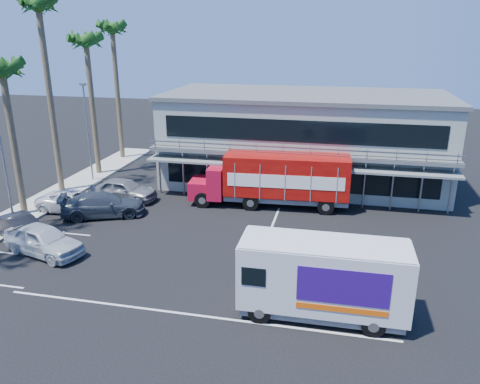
% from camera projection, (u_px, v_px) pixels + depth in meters
% --- Properties ---
extents(ground, '(120.00, 120.00, 0.00)m').
position_uv_depth(ground, '(224.00, 255.00, 26.31)').
color(ground, black).
rests_on(ground, ground).
extents(building, '(22.40, 12.00, 7.30)m').
position_uv_depth(building, '(304.00, 138.00, 38.32)').
color(building, gray).
rests_on(building, ground).
extents(curb_strip, '(3.00, 32.00, 0.16)m').
position_uv_depth(curb_strip, '(49.00, 199.00, 34.87)').
color(curb_strip, '#A5A399').
rests_on(curb_strip, ground).
extents(palm_c, '(2.80, 2.80, 10.75)m').
position_uv_depth(palm_c, '(3.00, 78.00, 29.12)').
color(palm_c, brown).
rests_on(palm_c, ground).
extents(palm_d, '(2.80, 2.80, 14.75)m').
position_uv_depth(palm_d, '(40.00, 18.00, 32.64)').
color(palm_d, brown).
rests_on(palm_d, ground).
extents(palm_e, '(2.80, 2.80, 12.25)m').
position_uv_depth(palm_e, '(87.00, 49.00, 37.88)').
color(palm_e, brown).
rests_on(palm_e, ground).
extents(palm_f, '(2.80, 2.80, 13.25)m').
position_uv_depth(palm_f, '(113.00, 37.00, 42.75)').
color(palm_f, brown).
rests_on(palm_f, ground).
extents(light_pole_near, '(0.50, 0.25, 8.09)m').
position_uv_depth(light_pole_near, '(3.00, 159.00, 28.66)').
color(light_pole_near, gray).
rests_on(light_pole_near, ground).
extents(light_pole_far, '(0.50, 0.25, 8.09)m').
position_uv_depth(light_pole_far, '(87.00, 128.00, 37.90)').
color(light_pole_far, gray).
rests_on(light_pole_far, ground).
extents(red_truck, '(11.40, 3.32, 3.79)m').
position_uv_depth(red_truck, '(275.00, 178.00, 33.12)').
color(red_truck, '#B40E2A').
rests_on(red_truck, ground).
extents(white_van, '(7.23, 2.56, 3.52)m').
position_uv_depth(white_van, '(323.00, 278.00, 20.14)').
color(white_van, silver).
rests_on(white_van, ground).
extents(parked_car_a, '(5.32, 3.31, 1.69)m').
position_uv_depth(parked_car_a, '(44.00, 240.00, 26.21)').
color(parked_car_a, silver).
rests_on(parked_car_a, ground).
extents(parked_car_b, '(4.65, 3.20, 1.45)m').
position_uv_depth(parked_car_b, '(21.00, 228.00, 28.12)').
color(parked_car_b, black).
rests_on(parked_car_b, ground).
extents(parked_car_c, '(5.25, 2.47, 1.45)m').
position_uv_depth(parked_car_c, '(75.00, 201.00, 32.54)').
color(parked_car_c, silver).
rests_on(parked_car_c, ground).
extents(parked_car_d, '(6.01, 4.27, 1.62)m').
position_uv_depth(parked_car_d, '(103.00, 205.00, 31.67)').
color(parked_car_d, '#303740').
rests_on(parked_car_d, ground).
extents(parked_car_e, '(5.00, 2.25, 1.67)m').
position_uv_depth(parked_car_e, '(124.00, 190.00, 34.62)').
color(parked_car_e, gray).
rests_on(parked_car_e, ground).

